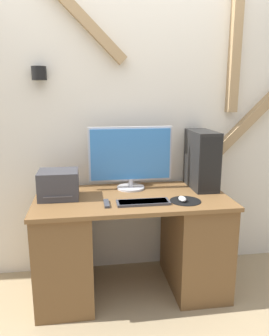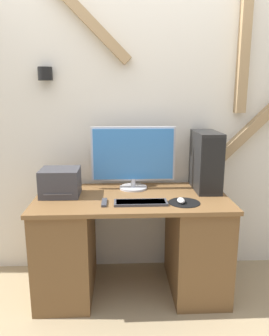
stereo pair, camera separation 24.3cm
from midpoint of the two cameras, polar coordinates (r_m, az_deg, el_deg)
name	(u,v)px [view 2 (the right image)]	position (r m, az deg, el deg)	size (l,w,h in m)	color
ground_plane	(134,319)	(2.53, 2.95, -24.83)	(12.00, 12.00, 0.00)	#9E8966
wall_back	(131,116)	(2.79, 1.94, 9.07)	(6.40, 0.16, 2.70)	silver
desk	(132,242)	(2.63, 2.26, -12.87)	(1.45, 0.73, 0.78)	brown
monitor	(133,156)	(2.62, 2.43, 2.00)	(0.67, 0.22, 0.51)	#B7B7BC
keyboard	(141,202)	(2.32, 4.10, -6.06)	(0.38, 0.13, 0.02)	#3D3D42
mousepad	(184,203)	(2.39, 11.57, -5.97)	(0.23, 0.23, 0.00)	black
mouse	(181,200)	(2.37, 11.03, -5.61)	(0.05, 0.09, 0.03)	silver
computer_tower	(206,161)	(2.69, 14.89, 1.14)	(0.18, 0.39, 0.47)	black
printer	(60,182)	(2.52, -10.13, -2.51)	(0.29, 0.26, 0.21)	#38383D
remote_control	(104,203)	(2.33, -2.31, -6.08)	(0.04, 0.16, 0.02)	#38383D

